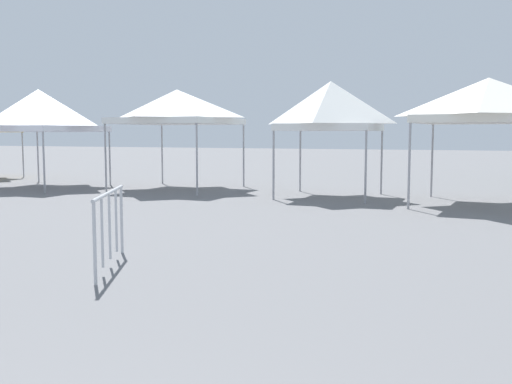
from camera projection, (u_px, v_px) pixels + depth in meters
canopy_tent_behind_center at (39, 111)px, 20.58m from camera, size 3.60×3.60×3.40m
canopy_tent_behind_left at (177, 107)px, 19.91m from camera, size 3.66×3.66×3.34m
canopy_tent_left_of_center at (331, 106)px, 17.38m from camera, size 2.77×2.77×3.40m
canopy_tent_far_left at (488, 101)px, 15.26m from camera, size 3.69×3.69×3.30m
crowd_barrier_mid_lot at (109, 214)px, 8.29m from camera, size 0.93×1.93×1.08m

